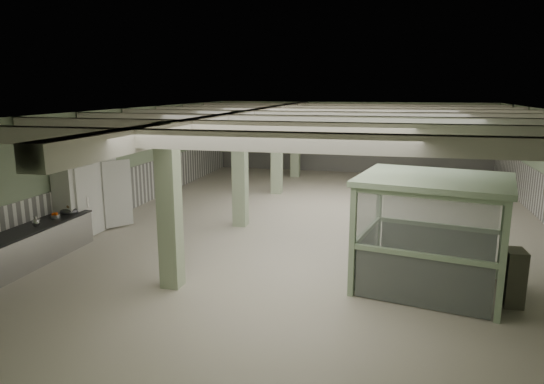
% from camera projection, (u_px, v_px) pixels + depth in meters
% --- Properties ---
extents(floor, '(20.00, 20.00, 0.00)m').
position_uv_depth(floor, '(323.00, 222.00, 15.83)').
color(floor, '#BCB7A5').
rests_on(floor, ground).
extents(ceiling, '(14.00, 20.00, 0.02)m').
position_uv_depth(ceiling, '(326.00, 111.00, 15.07)').
color(ceiling, white).
rests_on(ceiling, wall_back).
extents(wall_back, '(14.00, 0.02, 3.60)m').
position_uv_depth(wall_back, '(351.00, 137.00, 24.94)').
color(wall_back, '#97AE8B').
rests_on(wall_back, floor).
extents(wall_front, '(14.00, 0.02, 3.60)m').
position_uv_depth(wall_front, '(214.00, 294.00, 5.95)').
color(wall_front, '#97AE8B').
rests_on(wall_front, floor).
extents(wall_left, '(0.02, 20.00, 3.60)m').
position_uv_depth(wall_left, '(127.00, 160.00, 17.08)').
color(wall_left, '#97AE8B').
rests_on(wall_left, floor).
extents(wainscot_left, '(0.05, 19.90, 1.50)m').
position_uv_depth(wainscot_left, '(129.00, 189.00, 17.30)').
color(wainscot_left, white).
rests_on(wainscot_left, floor).
extents(wainscot_back, '(13.90, 0.05, 1.50)m').
position_uv_depth(wainscot_back, '(350.00, 158.00, 25.14)').
color(wainscot_back, white).
rests_on(wainscot_back, floor).
extents(girder, '(0.45, 19.90, 0.40)m').
position_uv_depth(girder, '(249.00, 117.00, 15.70)').
color(girder, beige).
rests_on(girder, ceiling).
extents(beam_a, '(13.90, 0.35, 0.32)m').
position_uv_depth(beam_a, '(265.00, 141.00, 7.99)').
color(beam_a, beige).
rests_on(beam_a, ceiling).
extents(beam_b, '(13.90, 0.35, 0.32)m').
position_uv_depth(beam_b, '(294.00, 129.00, 10.36)').
color(beam_b, beige).
rests_on(beam_b, ceiling).
extents(beam_c, '(13.90, 0.35, 0.32)m').
position_uv_depth(beam_c, '(313.00, 122.00, 12.73)').
color(beam_c, beige).
rests_on(beam_c, ceiling).
extents(beam_d, '(13.90, 0.35, 0.32)m').
position_uv_depth(beam_d, '(325.00, 116.00, 15.11)').
color(beam_d, beige).
rests_on(beam_d, ceiling).
extents(beam_e, '(13.90, 0.35, 0.32)m').
position_uv_depth(beam_e, '(335.00, 113.00, 17.48)').
color(beam_e, beige).
rests_on(beam_e, ceiling).
extents(beam_f, '(13.90, 0.35, 0.32)m').
position_uv_depth(beam_f, '(342.00, 110.00, 19.86)').
color(beam_f, beige).
rests_on(beam_f, ceiling).
extents(beam_g, '(13.90, 0.35, 0.32)m').
position_uv_depth(beam_g, '(347.00, 107.00, 22.23)').
color(beam_g, beige).
rests_on(beam_g, ceiling).
extents(column_a, '(0.42, 0.42, 3.60)m').
position_uv_depth(column_a, '(169.00, 207.00, 10.34)').
color(column_a, '#AFC39D').
rests_on(column_a, floor).
extents(column_b, '(0.42, 0.42, 3.60)m').
position_uv_depth(column_b, '(240.00, 170.00, 15.08)').
color(column_b, '#AFC39D').
rests_on(column_b, floor).
extents(column_c, '(0.42, 0.42, 3.60)m').
position_uv_depth(column_c, '(277.00, 150.00, 19.83)').
color(column_c, '#AFC39D').
rests_on(column_c, floor).
extents(column_d, '(0.42, 0.42, 3.60)m').
position_uv_depth(column_d, '(296.00, 140.00, 23.63)').
color(column_d, '#AFC39D').
rests_on(column_d, floor).
extents(pendant_front, '(0.44, 0.44, 0.22)m').
position_uv_depth(pendant_front, '(317.00, 147.00, 10.32)').
color(pendant_front, '#2D3A2B').
rests_on(pendant_front, ceiling).
extents(pendant_mid, '(0.44, 0.44, 0.22)m').
position_uv_depth(pendant_mid, '(343.00, 127.00, 15.54)').
color(pendant_mid, '#2D3A2B').
rests_on(pendant_mid, ceiling).
extents(pendant_back, '(0.44, 0.44, 0.22)m').
position_uv_depth(pendant_back, '(355.00, 118.00, 20.29)').
color(pendant_back, '#2D3A2B').
rests_on(pendant_back, ceiling).
extents(prep_counter, '(0.91, 5.20, 0.91)m').
position_uv_depth(prep_counter, '(11.00, 254.00, 11.41)').
color(prep_counter, '#ACACB1').
rests_on(prep_counter, floor).
extents(pitcher_far, '(0.22, 0.25, 0.27)m').
position_uv_depth(pitcher_far, '(36.00, 221.00, 12.04)').
color(pitcher_far, '#ACACB1').
rests_on(pitcher_far, prep_counter).
extents(veg_colander, '(0.60, 0.60, 0.23)m').
position_uv_depth(veg_colander, '(69.00, 209.00, 13.40)').
color(veg_colander, '#424247').
rests_on(veg_colander, prep_counter).
extents(orange_bowl, '(0.28, 0.28, 0.08)m').
position_uv_depth(orange_bowl, '(56.00, 217.00, 12.86)').
color(orange_bowl, '#B2B2B7').
rests_on(orange_bowl, prep_counter).
extents(walkin_cooler, '(1.02, 2.37, 2.17)m').
position_uv_depth(walkin_cooler, '(89.00, 198.00, 14.38)').
color(walkin_cooler, white).
rests_on(walkin_cooler, floor).
extents(guard_booth, '(3.51, 3.15, 2.46)m').
position_uv_depth(guard_booth, '(433.00, 213.00, 10.31)').
color(guard_booth, '#A3BF99').
rests_on(guard_booth, floor).
extents(filing_cabinet, '(0.40, 0.55, 1.15)m').
position_uv_depth(filing_cabinet, '(513.00, 278.00, 9.67)').
color(filing_cabinet, '#5F5F4F').
rests_on(filing_cabinet, floor).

